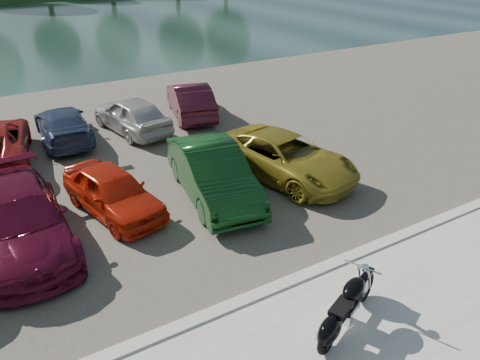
# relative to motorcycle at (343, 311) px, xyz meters

# --- Properties ---
(ground) EXTENTS (200.00, 200.00, 0.00)m
(ground) POSITION_rel_motorcycle_xyz_m (1.28, -0.37, -0.56)
(ground) COLOR #595447
(ground) RESTS_ON ground
(promenade) EXTENTS (60.00, 6.00, 0.10)m
(promenade) POSITION_rel_motorcycle_xyz_m (1.28, -1.37, -0.51)
(promenade) COLOR #A9A69F
(promenade) RESTS_ON ground
(kerb) EXTENTS (60.00, 0.30, 0.14)m
(kerb) POSITION_rel_motorcycle_xyz_m (1.28, 1.63, -0.49)
(kerb) COLOR #A9A69F
(kerb) RESTS_ON ground
(parking_lot) EXTENTS (60.00, 18.00, 0.04)m
(parking_lot) POSITION_rel_motorcycle_xyz_m (1.28, 10.63, -0.54)
(parking_lot) COLOR #464139
(parking_lot) RESTS_ON ground
(river) EXTENTS (120.00, 40.00, 0.00)m
(river) POSITION_rel_motorcycle_xyz_m (1.28, 39.63, -0.56)
(river) COLOR #1C322D
(river) RESTS_ON ground
(motorcycle) EXTENTS (2.21, 1.15, 1.05)m
(motorcycle) POSITION_rel_motorcycle_xyz_m (0.00, 0.00, 0.00)
(motorcycle) COLOR black
(motorcycle) RESTS_ON promenade
(car_3) EXTENTS (2.03, 4.95, 1.44)m
(car_3) POSITION_rel_motorcycle_xyz_m (-4.62, 6.06, 0.20)
(car_3) COLOR #560C24
(car_3) RESTS_ON parking_lot
(car_4) EXTENTS (2.21, 3.86, 1.24)m
(car_4) POSITION_rel_motorcycle_xyz_m (-2.28, 6.51, 0.10)
(car_4) COLOR red
(car_4) RESTS_ON parking_lot
(car_5) EXTENTS (2.29, 4.74, 1.50)m
(car_5) POSITION_rel_motorcycle_xyz_m (0.43, 5.90, 0.23)
(car_5) COLOR #0F3A15
(car_5) RESTS_ON parking_lot
(car_6) EXTENTS (3.21, 5.17, 1.34)m
(car_6) POSITION_rel_motorcycle_xyz_m (2.93, 5.91, 0.15)
(car_6) COLOR olive
(car_6) RESTS_ON parking_lot
(car_11) EXTENTS (1.96, 4.30, 1.22)m
(car_11) POSITION_rel_motorcycle_xyz_m (-2.28, 12.53, 0.09)
(car_11) COLOR navy
(car_11) RESTS_ON parking_lot
(car_12) EXTENTS (2.24, 4.21, 1.36)m
(car_12) POSITION_rel_motorcycle_xyz_m (0.18, 12.08, 0.16)
(car_12) COLOR #B4B4AF
(car_12) RESTS_ON parking_lot
(car_13) EXTENTS (2.49, 4.44, 1.38)m
(car_13) POSITION_rel_motorcycle_xyz_m (2.90, 12.60, 0.17)
(car_13) COLOR #43121F
(car_13) RESTS_ON parking_lot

